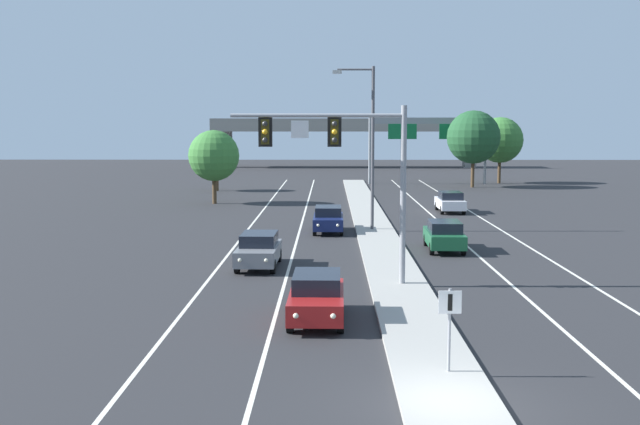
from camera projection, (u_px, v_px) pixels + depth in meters
The scene contains 20 objects.
ground_plane at pixel (450, 406), 17.85m from camera, with size 260.00×260.00×0.00m, color #28282B.
median_island at pixel (390, 264), 35.72m from camera, with size 2.40×110.00×0.15m, color #9E9B93.
lane_stripe_oncoming_center at pixel (296, 243), 42.74m from camera, with size 0.14×100.00×0.01m, color silver.
lane_stripe_receding_center at pixel (464, 243), 42.62m from camera, with size 0.14×100.00×0.01m, color silver.
edge_stripe_left at pixel (238, 243), 42.78m from camera, with size 0.14×100.00×0.01m, color silver.
edge_stripe_right at pixel (523, 243), 42.58m from camera, with size 0.14×100.00×0.01m, color silver.
overhead_signal_mast at pixel (348, 156), 30.54m from camera, with size 7.06×0.44×7.20m.
median_sign_post at pixel (450, 318), 19.76m from camera, with size 0.60×0.10×2.20m.
street_lamp_median at pixel (369, 138), 46.81m from camera, with size 2.58×0.28×10.00m.
car_oncoming_red at pixel (317, 297), 25.64m from camera, with size 1.87×4.49×1.58m.
car_oncoming_grey at pixel (259, 250), 35.32m from camera, with size 1.90×4.50×1.58m.
car_oncoming_navy at pixel (328, 219), 46.96m from camera, with size 1.85×4.48×1.58m.
car_receding_green at pixel (444, 235), 40.03m from camera, with size 1.92×4.51×1.58m.
car_receding_white at pixel (450, 202), 57.73m from camera, with size 1.85×4.48×1.58m.
highway_sign_gantry at pixel (428, 129), 85.32m from camera, with size 13.28×0.42×7.50m.
overpass_bridge at pixel (348, 131), 119.39m from camera, with size 42.40×6.40×7.65m.
tree_far_left_c at pixel (214, 156), 63.78m from camera, with size 4.28×4.28×6.19m.
tree_far_left_a at pixel (216, 159), 76.51m from camera, with size 3.38×3.38×4.89m.
tree_far_right_a at pixel (473, 137), 80.62m from camera, with size 5.64×5.64×8.16m.
tree_far_right_b at pixel (500, 140), 86.51m from camera, with size 5.20×5.20×7.52m.
Camera 1 is at (-2.84, -17.25, 6.54)m, focal length 42.77 mm.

